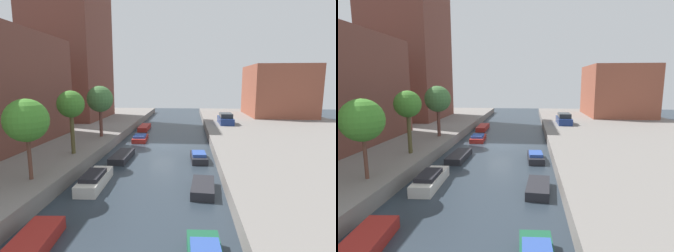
% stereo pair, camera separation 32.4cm
% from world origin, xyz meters
% --- Properties ---
extents(ground_plane, '(84.00, 84.00, 0.00)m').
position_xyz_m(ground_plane, '(0.00, 0.00, 0.00)').
color(ground_plane, '#28333D').
extents(quay_left, '(20.00, 64.00, 1.00)m').
position_xyz_m(quay_left, '(-15.00, 0.00, 0.50)').
color(quay_left, gray).
rests_on(quay_left, ground_plane).
extents(quay_right, '(20.00, 64.00, 1.00)m').
position_xyz_m(quay_right, '(15.00, 0.00, 0.50)').
color(quay_right, gray).
rests_on(quay_right, ground_plane).
extents(apartment_tower_far, '(10.00, 12.23, 22.32)m').
position_xyz_m(apartment_tower_far, '(-16.00, 14.33, 12.16)').
color(apartment_tower_far, brown).
rests_on(apartment_tower_far, quay_left).
extents(low_block_right, '(10.00, 11.60, 8.60)m').
position_xyz_m(low_block_right, '(18.00, 20.63, 5.30)').
color(low_block_right, brown).
rests_on(low_block_right, quay_right).
extents(street_tree_0, '(2.52, 2.52, 4.82)m').
position_xyz_m(street_tree_0, '(-6.61, -12.71, 4.54)').
color(street_tree_0, brown).
rests_on(street_tree_0, quay_left).
extents(street_tree_1, '(2.15, 2.15, 5.10)m').
position_xyz_m(street_tree_1, '(-6.61, -6.87, 4.95)').
color(street_tree_1, brown).
rests_on(street_tree_1, quay_left).
extents(street_tree_2, '(2.75, 2.75, 5.38)m').
position_xyz_m(street_tree_2, '(-6.61, 0.03, 4.96)').
color(street_tree_2, brown).
rests_on(street_tree_2, quay_left).
extents(parked_car, '(1.84, 4.73, 1.50)m').
position_xyz_m(parked_car, '(7.85, 10.14, 1.63)').
color(parked_car, navy).
rests_on(parked_car, quay_right).
extents(moored_boat_left_0, '(1.67, 3.36, 0.60)m').
position_xyz_m(moored_boat_left_0, '(-3.48, -17.76, 0.30)').
color(moored_boat_left_0, maroon).
rests_on(moored_boat_left_0, ground_plane).
extents(moored_boat_left_1, '(1.50, 4.20, 0.96)m').
position_xyz_m(moored_boat_left_1, '(-3.34, -11.07, 0.42)').
color(moored_boat_left_1, beige).
rests_on(moored_boat_left_1, ground_plane).
extents(moored_boat_left_2, '(1.49, 3.96, 0.55)m').
position_xyz_m(moored_boat_left_2, '(-3.10, -4.95, 0.27)').
color(moored_boat_left_2, '#232328').
rests_on(moored_boat_left_2, ground_plane).
extents(moored_boat_left_3, '(1.70, 3.47, 0.74)m').
position_xyz_m(moored_boat_left_3, '(-2.89, 2.62, 0.31)').
color(moored_boat_left_3, maroon).
rests_on(moored_boat_left_3, ground_plane).
extents(moored_boat_left_4, '(1.41, 4.59, 0.60)m').
position_xyz_m(moored_boat_left_4, '(-3.65, 9.99, 0.30)').
color(moored_boat_left_4, maroon).
rests_on(moored_boat_left_4, ground_plane).
extents(moored_boat_right_1, '(1.60, 3.10, 0.57)m').
position_xyz_m(moored_boat_right_1, '(3.68, -11.46, 0.29)').
color(moored_boat_right_1, '#232328').
rests_on(moored_boat_right_1, ground_plane).
extents(moored_boat_right_2, '(1.49, 3.10, 0.79)m').
position_xyz_m(moored_boat_right_2, '(3.64, -4.81, 0.34)').
color(moored_boat_right_2, '#232328').
rests_on(moored_boat_right_2, ground_plane).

